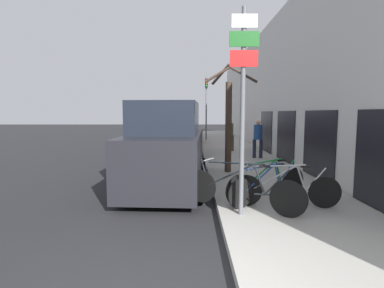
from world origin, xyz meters
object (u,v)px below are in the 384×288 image
Objects in this scene: parked_car_1 at (176,134)px; street_tree at (227,118)px; pedestrian_far at (229,133)px; parked_car_3 at (183,126)px; signpost at (242,99)px; pedestrian_near at (257,136)px; traffic_light at (205,100)px; parked_car_0 at (166,149)px; bicycle_2 at (266,186)px; parked_car_2 at (182,130)px; bicycle_0 at (240,189)px; bicycle_1 at (284,189)px; bicycle_3 at (266,183)px.

parked_car_1 is 1.30× the size of street_tree.
pedestrian_far is 0.46× the size of street_tree.
signpost is at bearing -83.47° from parked_car_3.
traffic_light is (-1.83, 8.78, 1.93)m from pedestrian_near.
parked_car_0 is at bearing -140.50° from street_tree.
pedestrian_far reaches higher than bicycle_2.
parked_car_2 is 5.48m from parked_car_3.
parked_car_2 is 2.73× the size of pedestrian_near.
street_tree reaches higher than parked_car_1.
parked_car_0 is 1.38× the size of street_tree.
bicycle_0 is at bearing -76.10° from parked_car_1.
street_tree is at bearing -23.70° from bicycle_2.
pedestrian_near is (0.92, 6.83, 0.57)m from bicycle_1.
bicycle_3 is 8.86m from pedestrian_far.
traffic_light is (1.62, 2.28, 2.02)m from parked_car_2.
pedestrian_far reaches higher than bicycle_3.
parked_car_0 is at bearing -86.84° from parked_car_2.
bicycle_2 is 0.41× the size of parked_car_2.
parked_car_3 reaches higher than pedestrian_near.
bicycle_3 is 13.08m from parked_car_2.
signpost is 2.11× the size of bicycle_2.
parked_car_3 is 2.78× the size of pedestrian_far.
parked_car_0 is 5.82m from pedestrian_near.
bicycle_3 is 0.45× the size of traffic_light.
signpost is at bearing 111.83° from bicycle_3.
signpost is 2.34× the size of pedestrian_near.
signpost is 2.12m from bicycle_1.
parked_car_3 is (-2.35, 18.35, 0.50)m from bicycle_3.
traffic_light reaches higher than pedestrian_far.
bicycle_2 is 3.09m from parked_car_0.
bicycle_3 is 0.41× the size of parked_car_0.
bicycle_2 is at bearing -81.19° from parked_car_3.
pedestrian_near is at bearing -41.58° from bicycle_2.
parked_car_3 is at bearing 36.36° from bicycle_0.
bicycle_2 is at bearing 134.22° from bicycle_3.
parked_car_1 is 2.82× the size of pedestrian_far.
bicycle_3 is (0.69, 0.61, -0.02)m from bicycle_0.
signpost reaches higher than parked_car_1.
parked_car_2 is at bearing -19.41° from bicycle_3.
bicycle_0 is 1.37× the size of pedestrian_far.
traffic_light is at bearing 89.71° from signpost.
street_tree is at bearing -20.74° from bicycle_3.
parked_car_0 is at bearing 121.38° from signpost.
parked_car_0 is at bearing 56.10° from bicycle_1.
parked_car_0 is 2.94× the size of pedestrian_near.
bicycle_0 is 7.24m from pedestrian_near.
bicycle_2 is 0.92× the size of bicycle_3.
bicycle_1 is 1.11× the size of bicycle_3.
bicycle_3 is at bearing 51.28° from signpost.
pedestrian_near is 2.63m from pedestrian_far.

